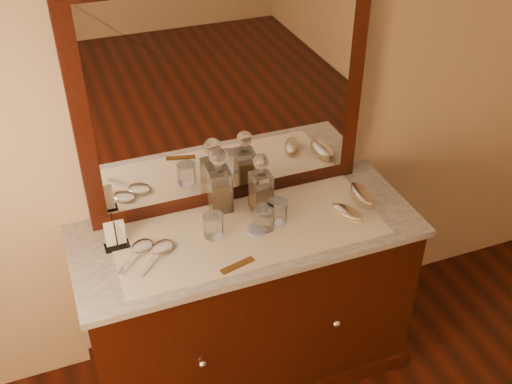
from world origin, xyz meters
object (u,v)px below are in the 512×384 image
Objects in this scene: decanter_left at (220,186)px; napkin_rack at (115,235)px; hand_mirror_outer at (140,250)px; brush_far at (362,195)px; hand_mirror_inner at (160,251)px; pin_dish at (257,230)px; comb at (237,265)px; mirror_frame at (225,94)px; dresser_cabinet at (248,303)px; brush_near at (347,213)px; decanter_right at (261,188)px.

napkin_rack is at bearing -169.16° from decanter_left.
brush_far is at bearing -0.31° from hand_mirror_outer.
decanter_left is 1.49× the size of hand_mirror_inner.
brush_far is 0.98m from hand_mirror_outer.
comb is (-0.14, -0.17, -0.00)m from pin_dish.
brush_far reaches higher than pin_dish.
comb is at bearing -104.53° from mirror_frame.
hand_mirror_inner is (0.15, -0.10, -0.05)m from napkin_rack.
brush_far is (0.54, 0.00, 0.47)m from dresser_cabinet.
dresser_cabinet is 6.94× the size of hand_mirror_inner.
decanter_left is 0.55m from brush_near.
brush_near is 0.84× the size of hand_mirror_inner.
mirror_frame is 14.68× the size of pin_dish.
pin_dish is at bearing -175.39° from brush_far.
comb is (-0.12, -0.21, 0.45)m from dresser_cabinet.
comb is 0.79× the size of brush_far.
napkin_rack is 0.54× the size of decanter_right.
hand_mirror_inner is (-0.40, 0.01, 0.00)m from pin_dish.
decanter_left reaches higher than decanter_right.
hand_mirror_inner is (-0.26, 0.18, 0.01)m from comb.
brush_near reaches higher than hand_mirror_outer.
brush_near is at bearing -27.51° from decanter_left.
mirror_frame reaches higher than pin_dish.
brush_near is at bearing -31.14° from decanter_right.
decanter_right is at bearing 2.71° from napkin_rack.
napkin_rack is at bearing 131.99° from comb.
mirror_frame is at bearing 141.45° from brush_near.
decanter_left is at bearing 68.37° from comb.
hand_mirror_inner is at bearing -33.76° from napkin_rack.
brush_far reaches higher than dresser_cabinet.
hand_mirror_outer is (-0.38, -0.15, -0.11)m from decanter_left.
dresser_cabinet is 9.53× the size of napkin_rack.
hand_mirror_outer is at bearing 154.46° from hand_mirror_inner.
pin_dish is at bearing -11.53° from napkin_rack.
dresser_cabinet is 9.86× the size of comb.
mirror_frame reaches higher than brush_near.
hand_mirror_inner is (0.07, -0.04, 0.00)m from hand_mirror_outer.
napkin_rack is (-0.53, -0.17, -0.44)m from mirror_frame.
decanter_left is at bearing -127.63° from mirror_frame.
pin_dish reaches higher than comb.
decanter_left reaches higher than pin_dish.
comb is at bearing -33.26° from hand_mirror_outer.
hand_mirror_inner is (-0.37, -0.03, 0.45)m from dresser_cabinet.
napkin_rack is at bearing 168.47° from pin_dish.
brush_far is 0.91m from hand_mirror_inner.
decanter_left is 0.17m from decanter_right.
pin_dish is 0.22m from comb.
decanter_right is at bearing 148.86° from brush_near.
brush_near is 0.15m from brush_far.
decanter_right reaches higher than brush_far.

